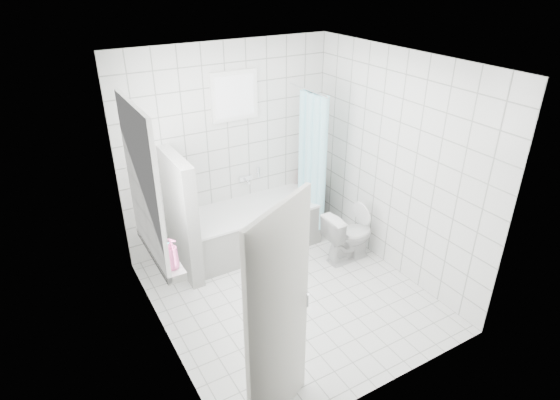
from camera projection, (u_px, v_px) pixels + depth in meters
ground at (290, 295)px, 5.32m from camera, size 3.00×3.00×0.00m
ceiling at (292, 62)px, 4.13m from camera, size 3.00×3.00×0.00m
wall_back at (229, 148)px, 5.88m from camera, size 2.80×0.02×2.60m
wall_front at (393, 269)px, 3.58m from camera, size 2.80×0.02×2.60m
wall_left at (155, 229)px, 4.10m from camera, size 0.02×3.00×2.60m
wall_right at (395, 166)px, 5.35m from camera, size 0.02×3.00×2.60m
window_left at (146, 185)px, 4.21m from camera, size 0.01×0.90×1.40m
window_back at (235, 96)px, 5.59m from camera, size 0.50×0.01×0.50m
window_sill at (160, 252)px, 4.57m from camera, size 0.18×1.02×0.08m
door at (279, 324)px, 3.47m from camera, size 0.73×0.40×2.00m
bathtub at (252, 228)px, 6.10m from camera, size 1.73×0.77×0.58m
partition_wall at (181, 216)px, 5.43m from camera, size 0.15×0.85×1.50m
tiled_ledge at (306, 203)px, 6.76m from camera, size 0.40×0.24×0.55m
toilet at (349, 236)px, 5.84m from camera, size 0.65×0.37×0.66m
curtain_rod at (308, 90)px, 5.66m from camera, size 0.02×0.80×0.02m
shower_curtain at (312, 162)px, 5.97m from camera, size 0.14×0.48×1.78m
tub_faucet at (245, 178)px, 6.14m from camera, size 0.18×0.06×0.06m
sill_bottles at (167, 249)px, 4.32m from camera, size 0.18×0.53×0.31m
ledge_bottles at (308, 178)px, 6.56m from camera, size 0.15×0.15×0.28m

